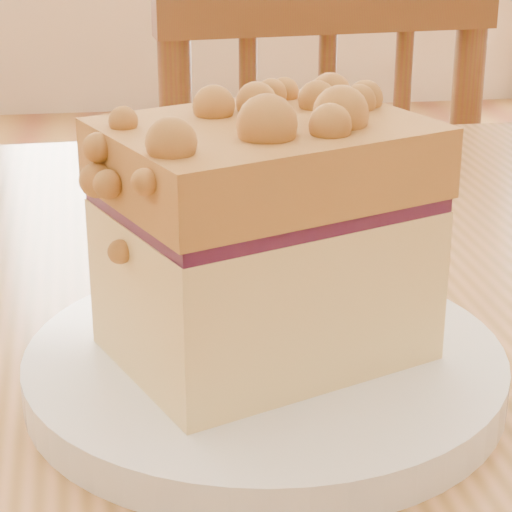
{
  "coord_description": "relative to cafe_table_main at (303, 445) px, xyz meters",
  "views": [
    {
      "loc": [
        -0.02,
        -0.25,
        0.98
      ],
      "look_at": [
        0.04,
        0.21,
        0.8
      ],
      "focal_mm": 70.0,
      "sensor_mm": 36.0,
      "label": 1
    }
  ],
  "objects": [
    {
      "name": "plate",
      "position": [
        -0.04,
        -0.12,
        0.12
      ],
      "size": [
        0.23,
        0.23,
        0.02
      ],
      "color": "white",
      "rests_on": "cafe_table_main"
    },
    {
      "name": "cafe_table_main",
      "position": [
        0.0,
        0.0,
        0.0
      ],
      "size": [
        1.09,
        0.75,
        0.75
      ],
      "rotation": [
        0.0,
        0.0,
        0.04
      ],
      "color": "#BD8149",
      "rests_on": "ground"
    },
    {
      "name": "cake_slice",
      "position": [
        -0.04,
        -0.12,
        0.19
      ],
      "size": [
        0.17,
        0.15,
        0.13
      ],
      "rotation": [
        0.0,
        0.0,
        0.39
      ],
      "color": "#FFDA90",
      "rests_on": "plate"
    },
    {
      "name": "cafe_chair_main",
      "position": [
        0.1,
        0.63,
        -0.19
      ],
      "size": [
        0.44,
        0.44,
        0.89
      ],
      "rotation": [
        0.0,
        0.0,
        3.24
      ],
      "color": "#592E18",
      "rests_on": "ground"
    }
  ]
}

